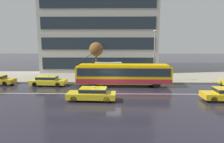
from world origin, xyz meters
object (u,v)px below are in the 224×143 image
object	(u,v)px
taxi_oncoming_near	(92,93)
pedestrian_walking_past	(150,70)
street_lamp	(154,52)
pedestrian_approaching_curb	(98,73)
bus_shelter	(108,67)
pedestrian_at_shelter	(135,70)
trolleybus	(123,74)
street_tree_bare	(96,50)
pedestrian_waiting_by_pole	(96,70)
taxi_queued_behind_bus	(48,80)

from	to	relation	value
taxi_oncoming_near	pedestrian_walking_past	size ratio (longest dim) A/B	2.51
street_lamp	pedestrian_approaching_curb	bearing A→B (deg)	173.99
street_lamp	bus_shelter	bearing A→B (deg)	170.51
bus_shelter	pedestrian_at_shelter	xyz separation A→B (m)	(3.85, -0.61, -0.32)
pedestrian_at_shelter	taxi_oncoming_near	bearing A→B (deg)	-118.13
pedestrian_approaching_curb	pedestrian_walking_past	world-z (taller)	pedestrian_walking_past
trolleybus	pedestrian_walking_past	world-z (taller)	trolleybus
pedestrian_at_shelter	pedestrian_walking_past	distance (m)	2.14
bus_shelter	pedestrian_walking_past	world-z (taller)	bus_shelter
bus_shelter	street_tree_bare	bearing A→B (deg)	164.84
pedestrian_approaching_curb	street_lamp	bearing A→B (deg)	-6.01
pedestrian_at_shelter	street_tree_bare	size ratio (longest dim) A/B	0.36
pedestrian_approaching_curb	pedestrian_walking_past	size ratio (longest dim) A/B	0.90
taxi_oncoming_near	bus_shelter	size ratio (longest dim) A/B	1.21
trolleybus	pedestrian_waiting_by_pole	xyz separation A→B (m)	(-3.87, 2.50, 0.18)
trolleybus	pedestrian_at_shelter	distance (m)	3.52
trolleybus	pedestrian_approaching_curb	distance (m)	4.93
trolleybus	taxi_queued_behind_bus	xyz separation A→B (m)	(-9.85, -0.10, -0.85)
taxi_queued_behind_bus	street_lamp	size ratio (longest dim) A/B	0.65
pedestrian_at_shelter	street_lamp	world-z (taller)	street_lamp
taxi_queued_behind_bus	street_tree_bare	world-z (taller)	street_tree_bare
taxi_queued_behind_bus	street_lamp	world-z (taller)	street_lamp
pedestrian_walking_past	pedestrian_waiting_by_pole	xyz separation A→B (m)	(-7.75, -0.20, 0.07)
pedestrian_at_shelter	street_tree_bare	world-z (taller)	street_tree_bare
pedestrian_approaching_curb	street_lamp	world-z (taller)	street_lamp
pedestrian_approaching_curb	bus_shelter	bearing A→B (deg)	9.54
bus_shelter	pedestrian_at_shelter	distance (m)	3.91
pedestrian_walking_past	street_tree_bare	bearing A→B (deg)	169.51
pedestrian_waiting_by_pole	bus_shelter	bearing A→B (deg)	32.54
trolleybus	pedestrian_approaching_curb	world-z (taller)	trolleybus
taxi_oncoming_near	street_lamp	bearing A→B (deg)	49.32
taxi_oncoming_near	bus_shelter	distance (m)	10.24
pedestrian_approaching_curb	pedestrian_waiting_by_pole	size ratio (longest dim) A/B	0.88
pedestrian_waiting_by_pole	street_lamp	world-z (taller)	street_lamp
pedestrian_walking_past	street_lamp	bearing A→B (deg)	-14.51
street_lamp	street_tree_bare	world-z (taller)	street_lamp
taxi_oncoming_near	pedestrian_approaching_curb	xyz separation A→B (m)	(-0.27, 9.83, 0.45)
taxi_queued_behind_bus	pedestrian_approaching_curb	xyz separation A→B (m)	(6.29, 3.50, 0.45)
pedestrian_waiting_by_pole	pedestrian_at_shelter	bearing A→B (deg)	5.38
street_lamp	pedestrian_walking_past	bearing A→B (deg)	165.49
pedestrian_walking_past	street_tree_bare	size ratio (longest dim) A/B	0.34
taxi_oncoming_near	taxi_queued_behind_bus	bearing A→B (deg)	136.03
taxi_queued_behind_bus	pedestrian_waiting_by_pole	xyz separation A→B (m)	(5.98, 2.61, 1.03)
pedestrian_at_shelter	trolleybus	bearing A→B (deg)	-120.31
trolleybus	taxi_queued_behind_bus	bearing A→B (deg)	-179.40
bus_shelter	street_lamp	bearing A→B (deg)	-9.49
bus_shelter	street_tree_bare	xyz separation A→B (m)	(-1.85, 0.50, 2.49)
taxi_queued_behind_bus	taxi_oncoming_near	size ratio (longest dim) A/B	0.97
bus_shelter	pedestrian_approaching_curb	bearing A→B (deg)	-170.46
trolleybus	street_lamp	distance (m)	5.83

